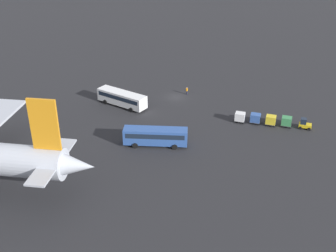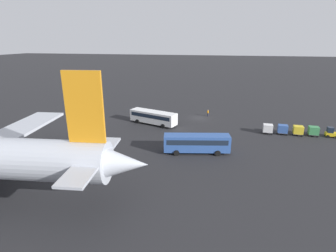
# 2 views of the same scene
# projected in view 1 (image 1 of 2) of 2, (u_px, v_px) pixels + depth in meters

# --- Properties ---
(ground_plane) EXTENTS (600.00, 600.00, 0.00)m
(ground_plane) POSITION_uv_depth(u_px,v_px,m) (176.00, 97.00, 96.29)
(ground_plane) COLOR #232326
(shuttle_bus_near) EXTENTS (12.02, 6.49, 3.16)m
(shuttle_bus_near) POSITION_uv_depth(u_px,v_px,m) (122.00, 98.00, 91.36)
(shuttle_bus_near) COLOR white
(shuttle_bus_near) RESTS_ON ground
(shuttle_bus_far) EXTENTS (11.84, 4.81, 3.32)m
(shuttle_bus_far) POSITION_uv_depth(u_px,v_px,m) (155.00, 135.00, 76.12)
(shuttle_bus_far) COLOR #2D5199
(shuttle_bus_far) RESTS_ON ground
(baggage_tug) EXTENTS (2.45, 1.70, 2.10)m
(baggage_tug) POSITION_uv_depth(u_px,v_px,m) (305.00, 124.00, 82.40)
(baggage_tug) COLOR gold
(baggage_tug) RESTS_ON ground
(worker_person) EXTENTS (0.38, 0.38, 1.74)m
(worker_person) POSITION_uv_depth(u_px,v_px,m) (187.00, 91.00, 97.34)
(worker_person) COLOR #1E1E2D
(worker_person) RESTS_ON ground
(cargo_cart_green) EXTENTS (2.08, 1.79, 2.06)m
(cargo_cart_green) POSITION_uv_depth(u_px,v_px,m) (287.00, 121.00, 82.93)
(cargo_cart_green) COLOR #38383D
(cargo_cart_green) RESTS_ON ground
(cargo_cart_yellow) EXTENTS (2.08, 1.79, 2.06)m
(cargo_cart_yellow) POSITION_uv_depth(u_px,v_px,m) (271.00, 120.00, 83.41)
(cargo_cart_yellow) COLOR #38383D
(cargo_cart_yellow) RESTS_ON ground
(cargo_cart_blue) EXTENTS (2.08, 1.79, 2.06)m
(cargo_cart_blue) POSITION_uv_depth(u_px,v_px,m) (255.00, 118.00, 84.16)
(cargo_cart_blue) COLOR #38383D
(cargo_cart_blue) RESTS_ON ground
(cargo_cart_white) EXTENTS (2.08, 1.79, 2.06)m
(cargo_cart_white) POSITION_uv_depth(u_px,v_px,m) (240.00, 117.00, 84.65)
(cargo_cart_white) COLOR #38383D
(cargo_cart_white) RESTS_ON ground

